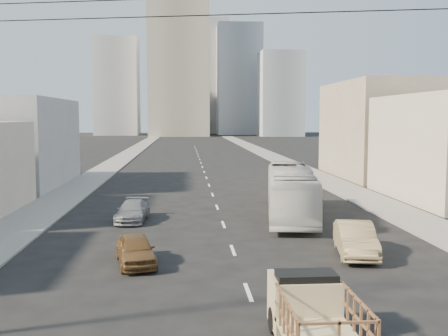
{
  "coord_description": "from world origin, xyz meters",
  "views": [
    {
      "loc": [
        -2.26,
        -10.27,
        6.29
      ],
      "look_at": [
        -0.09,
        18.47,
        3.5
      ],
      "focal_mm": 42.0,
      "sensor_mm": 36.0,
      "label": 1
    }
  ],
  "objects": [
    {
      "name": "sidewalk_left",
      "position": [
        -11.75,
        70.0,
        0.06
      ],
      "size": [
        3.5,
        180.0,
        0.12
      ],
      "primitive_type": "cube",
      "color": "slate",
      "rests_on": "ground"
    },
    {
      "name": "sidewalk_right",
      "position": [
        11.75,
        70.0,
        0.06
      ],
      "size": [
        3.5,
        180.0,
        0.12
      ],
      "primitive_type": "cube",
      "color": "slate",
      "rests_on": "ground"
    },
    {
      "name": "lane_dashes",
      "position": [
        0.0,
        53.0,
        0.01
      ],
      "size": [
        0.15,
        104.0,
        0.01
      ],
      "color": "silver",
      "rests_on": "ground"
    },
    {
      "name": "flatbed_pickup",
      "position": [
        1.17,
        3.19,
        1.09
      ],
      "size": [
        1.95,
        4.41,
        1.9
      ],
      "color": "tan",
      "rests_on": "ground"
    },
    {
      "name": "city_bus",
      "position": [
        4.35,
        21.78,
        1.62
      ],
      "size": [
        4.47,
        11.89,
        3.24
      ],
      "primitive_type": "imported",
      "rotation": [
        0.0,
        0.0,
        -0.15
      ],
      "color": "silver",
      "rests_on": "ground"
    },
    {
      "name": "sedan_brown",
      "position": [
        -4.38,
        11.95,
        0.64
      ],
      "size": [
        2.23,
        3.98,
        1.28
      ],
      "primitive_type": "imported",
      "rotation": [
        0.0,
        0.0,
        0.2
      ],
      "color": "brown",
      "rests_on": "ground"
    },
    {
      "name": "sedan_tan",
      "position": [
        5.51,
        12.7,
        0.75
      ],
      "size": [
        2.36,
        4.74,
        1.49
      ],
      "primitive_type": "imported",
      "rotation": [
        0.0,
        0.0,
        -0.18
      ],
      "color": "#9E875C",
      "rests_on": "ground"
    },
    {
      "name": "sedan_grey",
      "position": [
        -5.45,
        21.5,
        0.61
      ],
      "size": [
        2.0,
        4.32,
        1.22
      ],
      "primitive_type": "imported",
      "rotation": [
        0.0,
        0.0,
        -0.07
      ],
      "color": "gray",
      "rests_on": "ground"
    },
    {
      "name": "bldg_right_far",
      "position": [
        20.0,
        44.0,
        5.0
      ],
      "size": [
        12.0,
        16.0,
        10.0
      ],
      "primitive_type": "cube",
      "color": "gray",
      "rests_on": "ground"
    },
    {
      "name": "high_rise_tower",
      "position": [
        -4.0,
        170.0,
        30.0
      ],
      "size": [
        20.0,
        20.0,
        60.0
      ],
      "primitive_type": "cube",
      "color": "tan",
      "rests_on": "ground"
    },
    {
      "name": "midrise_ne",
      "position": [
        18.0,
        185.0,
        20.0
      ],
      "size": [
        16.0,
        16.0,
        40.0
      ],
      "primitive_type": "cube",
      "color": "#94979C",
      "rests_on": "ground"
    },
    {
      "name": "midrise_nw",
      "position": [
        -26.0,
        180.0,
        17.0
      ],
      "size": [
        15.0,
        15.0,
        34.0
      ],
      "primitive_type": "cube",
      "color": "#94979C",
      "rests_on": "ground"
    },
    {
      "name": "midrise_back",
      "position": [
        6.0,
        200.0,
        22.0
      ],
      "size": [
        18.0,
        18.0,
        44.0
      ],
      "primitive_type": "cube",
      "color": "#949497",
      "rests_on": "ground"
    },
    {
      "name": "midrise_east",
      "position": [
        30.0,
        165.0,
        14.0
      ],
      "size": [
        14.0,
        14.0,
        28.0
      ],
      "primitive_type": "cube",
      "color": "#94979C",
      "rests_on": "ground"
    }
  ]
}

